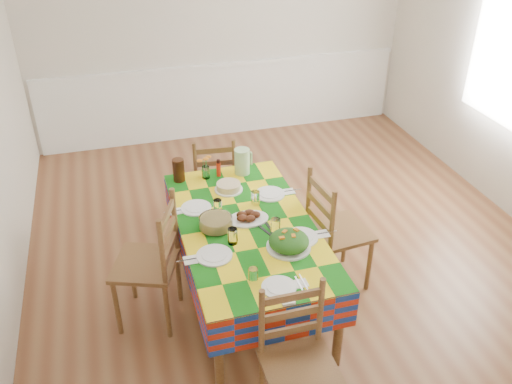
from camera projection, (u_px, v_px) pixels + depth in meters
room at (294, 106)px, 4.18m from camera, size 4.58×5.08×2.78m
wainscot at (224, 97)px, 6.67m from camera, size 4.41×0.06×0.92m
dining_table at (247, 233)px, 3.99m from camera, size 0.97×1.79×0.70m
setting_near_head at (270, 283)px, 3.36m from camera, size 0.36×0.24×0.11m
setting_left_near at (220, 248)px, 3.66m from camera, size 0.45×0.27×0.12m
setting_left_far at (203, 207)px, 4.10m from camera, size 0.43×0.25×0.11m
setting_right_near at (292, 233)px, 3.81m from camera, size 0.46×0.27×0.12m
setting_right_far at (265, 195)px, 4.25m from camera, size 0.45×0.26×0.12m
meat_platter at (248, 217)px, 3.99m from camera, size 0.31×0.22×0.06m
salad_platter at (289, 242)px, 3.69m from camera, size 0.31×0.31×0.13m
pasta_bowl at (216, 223)px, 3.89m from camera, size 0.24×0.24×0.09m
cake at (229, 187)px, 4.35m from camera, size 0.23×0.23×0.06m
serving_utensils at (267, 229)px, 3.90m from camera, size 0.13×0.28×0.01m
flower_vase at (205, 169)px, 4.49m from camera, size 0.13×0.11×0.21m
hot_sauce at (218, 168)px, 4.53m from camera, size 0.04×0.04×0.15m
green_pitcher at (242, 161)px, 4.55m from camera, size 0.13×0.13×0.22m
tea_pitcher at (179, 170)px, 4.45m from camera, size 0.10×0.10×0.19m
name_card at (289, 303)px, 3.23m from camera, size 0.08×0.03×0.02m
chair_near at (298, 363)px, 3.15m from camera, size 0.42×0.40×0.95m
chair_far at (214, 180)px, 5.01m from camera, size 0.44×0.42×0.90m
chair_left at (152, 264)px, 3.87m from camera, size 0.56×0.58×1.02m
chair_right at (335, 232)px, 4.22m from camera, size 0.46×0.48×1.01m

